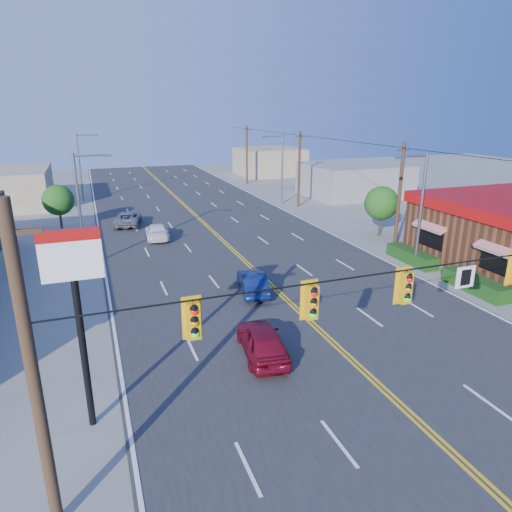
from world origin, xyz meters
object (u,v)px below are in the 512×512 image
object	(u,v)px
pizza_hut_sign	(75,290)
car_silver	(128,219)
car_magenta	(262,342)
car_white	(157,232)
car_blue	(252,283)
signal_span	(431,298)

from	to	relation	value
pizza_hut_sign	car_silver	xyz separation A→B (m)	(3.95, 29.38, -4.51)
pizza_hut_sign	car_magenta	bearing A→B (deg)	16.80
car_white	car_silver	world-z (taller)	car_silver
pizza_hut_sign	car_blue	distance (m)	14.11
car_magenta	car_white	size ratio (longest dim) A/B	0.98
pizza_hut_sign	car_blue	xyz separation A→B (m)	(9.49, 9.42, -4.50)
car_white	car_magenta	bearing A→B (deg)	98.56
signal_span	car_white	size ratio (longest dim) A/B	5.40
car_white	pizza_hut_sign	bearing A→B (deg)	80.60
signal_span	pizza_hut_sign	xyz separation A→B (m)	(-10.88, 4.00, 0.30)
pizza_hut_sign	car_white	world-z (taller)	pizza_hut_sign
signal_span	car_blue	bearing A→B (deg)	95.92
car_blue	car_silver	size ratio (longest dim) A/B	0.85
pizza_hut_sign	car_silver	size ratio (longest dim) A/B	1.42
pizza_hut_sign	car_white	bearing A→B (deg)	76.03
car_silver	car_white	bearing A→B (deg)	120.33
car_white	car_silver	size ratio (longest dim) A/B	0.93
car_blue	car_white	bearing A→B (deg)	-65.56
car_magenta	car_silver	bearing A→B (deg)	-75.21
signal_span	pizza_hut_sign	bearing A→B (deg)	159.81
signal_span	car_silver	distance (m)	34.36
car_blue	car_silver	xyz separation A→B (m)	(-5.54, 19.96, -0.01)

